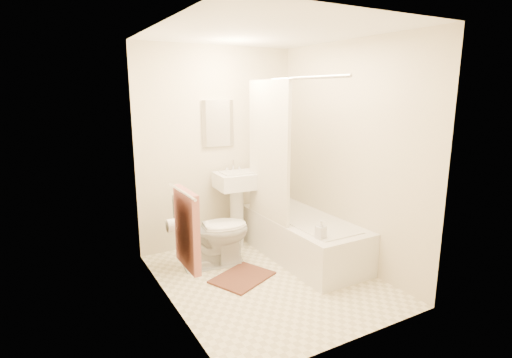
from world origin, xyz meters
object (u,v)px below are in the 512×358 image
toilet (213,231)px  bath_mat (242,277)px  bathtub (302,237)px  sink (237,207)px  soap_bottle (321,229)px

toilet → bath_mat: bearing=-156.0°
bathtub → bath_mat: 0.90m
bathtub → bath_mat: bearing=-169.5°
bathtub → sink: bearing=127.7°
sink → bath_mat: sink is taller
bathtub → bath_mat: bathtub is taller
bathtub → soap_bottle: (-0.23, -0.61, 0.33)m
sink → toilet: bearing=-139.6°
bathtub → soap_bottle: 0.73m
toilet → bath_mat: size_ratio=1.35×
soap_bottle → bathtub: bearing=69.7°
toilet → soap_bottle: size_ratio=4.27×
sink → bathtub: (0.50, -0.65, -0.27)m
sink → bathtub: sink is taller
soap_bottle → sink: bearing=102.3°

